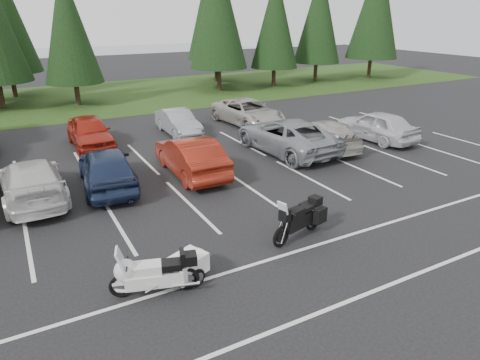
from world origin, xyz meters
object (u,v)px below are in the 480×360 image
at_px(car_far_3, 178,122).
at_px(car_far_4, 248,112).
at_px(car_near_7, 322,134).
at_px(car_near_8, 376,125).
at_px(car_near_3, 32,181).
at_px(cargo_trailer, 186,268).
at_px(car_near_5, 191,156).
at_px(car_far_2, 90,132).
at_px(touring_motorcycle, 154,270).
at_px(car_near_4, 107,168).
at_px(adventure_motorcycle, 298,216).
at_px(car_near_6, 286,136).

relative_size(car_far_3, car_far_4, 0.76).
relative_size(car_near_7, car_near_8, 1.04).
height_order(car_near_3, car_far_4, car_far_4).
relative_size(car_far_3, cargo_trailer, 2.75).
xyz_separation_m(car_near_5, cargo_trailer, (-3.12, -7.19, -0.47)).
bearing_deg(car_far_2, car_far_3, 2.10).
distance_m(car_near_5, car_near_7, 7.32).
bearing_deg(car_near_3, car_near_8, 178.45).
xyz_separation_m(car_near_5, car_far_3, (1.87, 6.35, -0.14)).
relative_size(touring_motorcycle, cargo_trailer, 1.62).
height_order(car_near_3, cargo_trailer, car_near_3).
relative_size(car_near_8, car_far_2, 1.02).
bearing_deg(car_far_2, car_near_4, -94.51).
bearing_deg(car_near_8, touring_motorcycle, 22.73).
distance_m(car_near_4, car_far_4, 11.72).
relative_size(car_near_4, touring_motorcycle, 1.99).
xyz_separation_m(car_near_3, cargo_trailer, (3.04, -7.50, -0.41)).
height_order(cargo_trailer, adventure_motorcycle, adventure_motorcycle).
bearing_deg(car_far_3, car_near_7, -47.88).
distance_m(car_far_3, cargo_trailer, 14.44).
relative_size(car_near_3, car_far_3, 1.26).
relative_size(car_near_7, adventure_motorcycle, 2.01).
bearing_deg(car_far_2, cargo_trailer, -90.53).
distance_m(car_near_4, car_near_5, 3.48).
relative_size(car_near_6, car_far_2, 1.29).
xyz_separation_m(car_near_4, car_far_4, (9.93, 6.22, -0.07)).
bearing_deg(car_far_2, car_near_8, -23.86).
xyz_separation_m(car_far_2, adventure_motorcycle, (3.72, -12.95, -0.05)).
bearing_deg(car_near_6, car_near_7, 167.33).
relative_size(car_near_3, touring_motorcycle, 2.13).
height_order(car_near_8, car_far_3, car_near_8).
relative_size(car_near_3, car_near_5, 1.05).
xyz_separation_m(car_near_8, car_far_4, (-4.39, 6.34, -0.04)).
bearing_deg(car_near_4, car_near_8, -175.07).
height_order(car_near_3, car_near_5, car_near_5).
xyz_separation_m(cargo_trailer, adventure_motorcycle, (3.84, 0.42, 0.39)).
distance_m(car_near_3, car_far_3, 10.06).
distance_m(car_near_4, car_near_6, 8.85).
bearing_deg(car_far_2, car_near_5, -64.06).
distance_m(car_near_7, car_near_8, 3.54).
distance_m(car_far_4, adventure_motorcycle, 14.37).
bearing_deg(car_far_4, car_near_8, -61.09).
relative_size(car_near_4, adventure_motorcycle, 1.99).
bearing_deg(car_near_8, adventure_motorcycle, 30.22).
distance_m(car_near_7, touring_motorcycle, 13.70).
height_order(car_near_4, touring_motorcycle, car_near_4).
bearing_deg(car_near_6, car_near_5, 3.65).
distance_m(car_near_5, adventure_motorcycle, 6.82).
bearing_deg(car_far_4, adventure_motorcycle, -119.27).
height_order(car_near_4, car_near_5, car_near_4).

